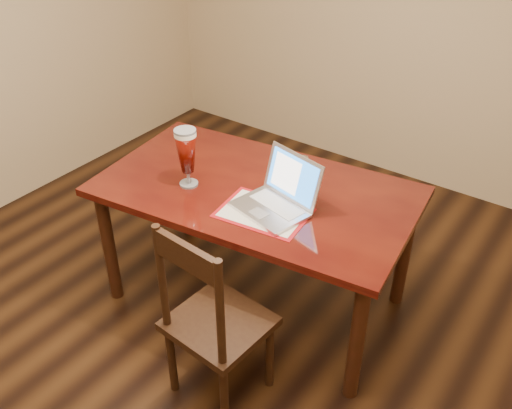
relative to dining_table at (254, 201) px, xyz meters
The scene contains 4 objects.
ground 0.93m from the dining_table, 78.79° to the right, with size 5.00×5.00×0.00m, color black.
room_shell 1.22m from the dining_table, 78.79° to the right, with size 4.51×5.01×2.71m.
dining_table is the anchor object (origin of this frame).
dining_chair 0.74m from the dining_table, 69.73° to the right, with size 0.47×0.45×1.03m.
Camera 1 is at (1.39, -1.50, 2.41)m, focal length 40.00 mm.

